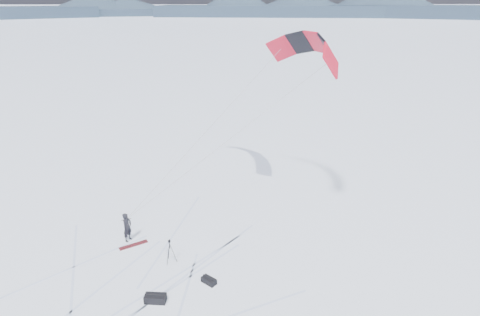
{
  "coord_description": "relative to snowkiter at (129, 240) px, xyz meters",
  "views": [
    {
      "loc": [
        4.24,
        -16.86,
        12.97
      ],
      "look_at": [
        5.32,
        5.0,
        4.21
      ],
      "focal_mm": 30.0,
      "sensor_mm": 36.0,
      "label": 1
    }
  ],
  "objects": [
    {
      "name": "horizon_hills",
      "position": [
        1.19,
        -3.08,
        4.45
      ],
      "size": [
        704.0,
        704.42,
        10.18
      ],
      "color": "#182431",
      "rests_on": "ground"
    },
    {
      "name": "tripod",
      "position": [
        2.65,
        -2.15,
        0.85
      ],
      "size": [
        0.53,
        0.61,
        1.33
      ],
      "rotation": [
        0.0,
        0.0,
        0.0
      ],
      "color": "black",
      "rests_on": "ground"
    },
    {
      "name": "gear_bag_b",
      "position": [
        4.7,
        -3.96,
        0.15
      ],
      "size": [
        0.81,
        0.78,
        0.35
      ],
      "rotation": [
        0.0,
        0.0,
        -0.73
      ],
      "color": "black",
      "rests_on": "ground"
    },
    {
      "name": "snowboard",
      "position": [
        0.37,
        -0.53,
        0.02
      ],
      "size": [
        1.55,
        1.04,
        0.04
      ],
      "primitive_type": "cube",
      "rotation": [
        0.0,
        0.0,
        0.5
      ],
      "color": "maroon",
      "rests_on": "ground"
    },
    {
      "name": "ground",
      "position": [
        1.19,
        -3.08,
        0.0
      ],
      "size": [
        1800.0,
        1800.0,
        0.0
      ],
      "primitive_type": "plane",
      "color": "white"
    },
    {
      "name": "snowkiter",
      "position": [
        0.0,
        0.0,
        0.0
      ],
      "size": [
        0.64,
        0.75,
        1.74
      ],
      "primitive_type": "imported",
      "rotation": [
        0.0,
        0.0,
        1.14
      ],
      "color": "black",
      "rests_on": "ground"
    },
    {
      "name": "power_kite",
      "position": [
        10.59,
        3.7,
        10.23
      ],
      "size": [
        12.11,
        6.91,
        9.85
      ],
      "color": "red",
      "rests_on": "ground"
    },
    {
      "name": "gear_bag_a",
      "position": [
        2.28,
        -5.14,
        0.19
      ],
      "size": [
        1.03,
        0.57,
        0.44
      ],
      "rotation": [
        0.0,
        0.0,
        -0.12
      ],
      "color": "black",
      "rests_on": "ground"
    },
    {
      "name": "snow_tracks",
      "position": [
        0.63,
        -3.8,
        0.0
      ],
      "size": [
        17.62,
        14.39,
        0.01
      ],
      "color": "#B1C0E2",
      "rests_on": "ground"
    }
  ]
}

